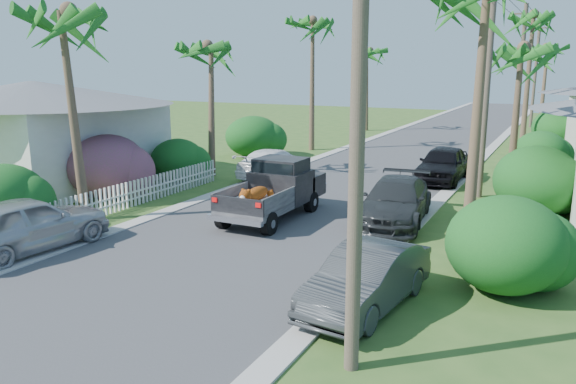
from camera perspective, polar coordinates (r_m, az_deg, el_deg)
The scene contains 31 objects.
ground at distance 14.68m, azimuth -11.86°, elevation -8.61°, with size 120.00×120.00×0.00m, color #325520.
road at distance 37.03m, azimuth 12.87°, elevation 4.21°, with size 8.00×100.00×0.02m, color #38383A.
curb_left at distance 38.26m, azimuth 6.60°, elevation 4.74°, with size 0.60×100.00×0.06m, color #A5A39E.
curb_right at distance 36.26m, azimuth 19.48°, elevation 3.66°, with size 0.60×100.00×0.06m, color #A5A39E.
pickup_truck at distance 19.95m, azimuth -1.08°, elevation 0.38°, with size 1.98×5.12×2.06m.
parked_car_rn at distance 12.63m, azimuth 8.02°, elevation -8.71°, with size 1.44×4.14×1.36m, color #323537.
parked_car_rm at distance 19.50m, azimuth 10.85°, elevation -0.96°, with size 2.06×5.08×1.47m, color #282B2C.
parked_car_rf at distance 26.97m, azimuth 15.46°, elevation 2.72°, with size 1.91×4.74×1.61m, color black.
parked_car_ln at distance 17.77m, azimuth -25.06°, elevation -3.01°, with size 1.94×4.82×1.64m, color #ADB1B4.
parked_car_lf at distance 26.95m, azimuth -1.51°, elevation 2.91°, with size 1.93×4.76×1.38m, color white.
palm_l_a at distance 20.22m, azimuth -21.74°, elevation 16.56°, with size 4.40×4.40×8.20m.
palm_l_b at distance 27.41m, azimuth -7.97°, elevation 14.42°, with size 4.40×4.40×7.40m.
palm_l_c at distance 35.86m, azimuth 2.53°, elevation 16.91°, with size 4.40×4.40×9.20m.
palm_l_d at distance 47.14m, azimuth 8.10°, elevation 14.00°, with size 4.40×4.40×7.70m.
palm_r_b at distance 25.71m, azimuth 22.66°, elevation 13.27°, with size 4.40×4.40×7.20m.
palm_r_c at distance 36.81m, azimuth 23.70°, elevation 16.10°, with size 4.40×4.40×9.40m.
palm_r_d at distance 50.68m, azimuth 24.88°, elevation 13.22°, with size 4.40×4.40×8.00m.
shrub_l_a at distance 20.33m, azimuth -27.03°, elevation -0.53°, with size 2.60×2.86×2.20m, color #124218.
shrub_l_b at distance 23.72m, azimuth -17.85°, elevation 2.46°, with size 3.00×3.30×2.60m, color #BB1A79.
shrub_l_c at distance 26.48m, azimuth -11.16°, elevation 3.18°, with size 2.40×2.64×2.00m, color #124218.
shrub_l_d at distance 33.36m, azimuth -3.57°, elevation 5.67°, with size 3.20×3.52×2.40m, color #124218.
shrub_r_a at distance 14.26m, azimuth 21.27°, elevation -4.97°, with size 2.80×3.08×2.30m, color #124218.
shrub_r_b at distance 22.00m, azimuth 23.92°, elevation 1.08°, with size 3.00×3.30×2.50m, color #124218.
shrub_r_c at distance 30.93m, azimuth 24.27°, elevation 3.74°, with size 2.60×2.86×2.10m, color #124218.
shrub_r_d at distance 40.81m, azimuth 25.71°, elevation 5.87°, with size 3.20×3.52×2.60m, color #124218.
picket_fence at distance 22.30m, azimuth -15.29°, elevation -0.10°, with size 0.10×11.00×1.00m, color white.
house_left at distance 28.10m, azimuth -24.19°, elevation 5.16°, with size 9.00×8.00×4.60m.
utility_pole_a at distance 9.17m, azimuth 7.13°, elevation 8.45°, with size 1.60×0.26×9.00m.
utility_pole_b at distance 23.82m, azimuth 19.57°, elevation 10.38°, with size 1.60×0.26×9.00m.
utility_pole_c at distance 38.74m, azimuth 22.51°, elevation 10.76°, with size 1.60×0.26×9.00m.
utility_pole_d at distance 53.71m, azimuth 23.82°, elevation 10.93°, with size 1.60×0.26×9.00m.
Camera 1 is at (8.66, -10.62, 5.26)m, focal length 35.00 mm.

